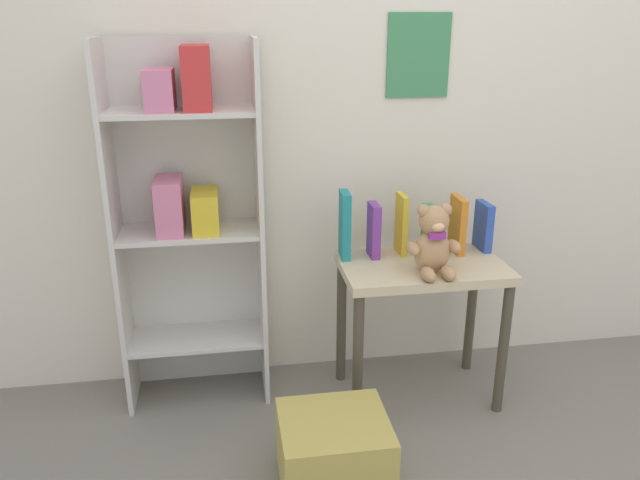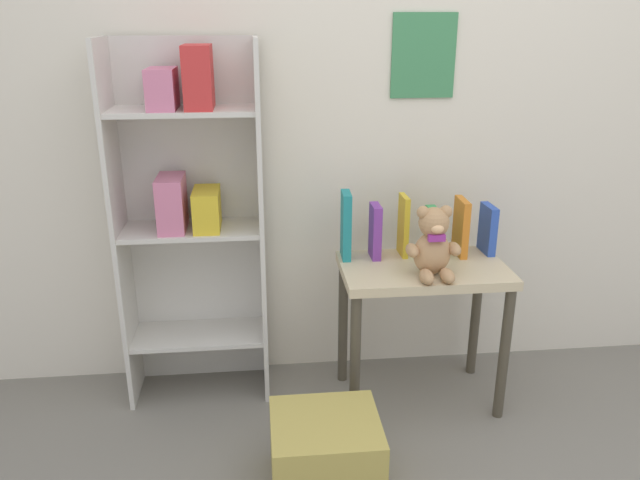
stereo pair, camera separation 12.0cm
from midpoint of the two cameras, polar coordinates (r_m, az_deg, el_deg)
name	(u,v)px [view 2 (the right image)]	position (r m, az deg, el deg)	size (l,w,h in m)	color
wall_back	(397,79)	(2.58, 8.46, 14.36)	(4.80, 0.07, 2.50)	silver
bookshelf_side	(191,205)	(2.44, -10.36, 3.20)	(0.56, 0.27, 1.42)	beige
display_table	(422,290)	(2.47, 10.73, -4.51)	(0.63, 0.38, 0.59)	beige
teddy_bear	(433,244)	(2.31, 11.78, -0.41)	(0.20, 0.18, 0.26)	tan
book_standing_teal	(346,225)	(2.43, 3.80, 1.33)	(0.03, 0.11, 0.27)	teal
book_standing_purple	(375,231)	(2.45, 6.47, 0.78)	(0.03, 0.10, 0.22)	purple
book_standing_yellow	(403,226)	(2.49, 8.98, 1.30)	(0.02, 0.11, 0.24)	gold
book_standing_green	(433,232)	(2.51, 11.61, 0.70)	(0.04, 0.11, 0.19)	#33934C
book_standing_orange	(461,227)	(2.54, 14.09, 1.15)	(0.03, 0.14, 0.23)	orange
book_standing_blue	(488,229)	(2.60, 16.37, 0.96)	(0.03, 0.12, 0.20)	#2D51B7
storage_bin	(325,453)	(2.17, 2.17, -18.95)	(0.36, 0.32, 0.25)	tan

